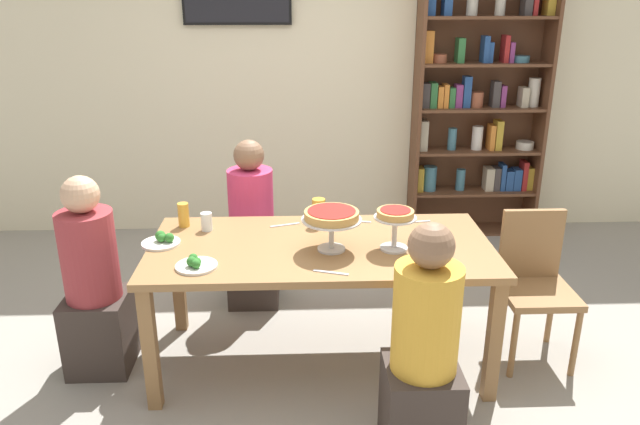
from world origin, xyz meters
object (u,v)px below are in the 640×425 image
Objects in this scene: personal_pizza_stand at (395,219)px; diner_far_left at (252,235)px; beer_glass_amber_tall at (184,215)px; bookshelf at (479,107)px; cutlery_knife_near at (285,225)px; cutlery_fork_near at (356,221)px; deep_dish_pizza_stand at (332,218)px; cutlery_fork_far at (416,222)px; diner_near_right at (423,360)px; cutlery_knife_far at (331,272)px; chair_head_east at (534,279)px; salad_plate_far_diner at (195,264)px; dining_table at (321,258)px; beer_glass_amber_short at (318,212)px; diner_head_west at (94,290)px; salad_plate_near_diner at (162,240)px; water_glass_clear_near at (207,222)px.

diner_far_left is at bearing 134.80° from personal_pizza_stand.
personal_pizza_stand is 1.25m from beer_glass_amber_tall.
cutlery_knife_near is at bearing -133.42° from bookshelf.
deep_dish_pizza_stand is at bearing 80.33° from cutlery_fork_near.
cutlery_knife_near is 1.00× the size of cutlery_fork_far.
bookshelf is at bearing 37.57° from beer_glass_amber_tall.
diner_near_right is 5.06× the size of personal_pizza_stand.
beer_glass_amber_tall is 0.79× the size of cutlery_knife_far.
salad_plate_far_diner is (-1.88, -0.31, 0.27)m from chair_head_east.
cutlery_fork_near is at bearing 168.94° from cutlery_knife_near.
cutlery_knife_near is 0.69m from cutlery_knife_far.
bookshelf is 2.50m from deep_dish_pizza_stand.
dining_table is at bearing 126.30° from deep_dish_pizza_stand.
beer_glass_amber_short reaches higher than dining_table.
diner_head_west reaches higher than salad_plate_near_diner.
cutlery_fork_near is (1.49, 0.35, 0.25)m from diner_head_west.
personal_pizza_stand is 1.26× the size of cutlery_fork_near.
beer_glass_amber_short reaches higher than salad_plate_far_diner.
personal_pizza_stand is 1.41× the size of beer_glass_amber_short.
deep_dish_pizza_stand is at bearing -23.98° from beer_glass_amber_tall.
diner_near_right is (-0.99, -2.76, -0.63)m from bookshelf.
dining_table is at bearing 30.03° from diner_near_right.
bookshelf is 1.93m from cutlery_fork_far.
salad_plate_far_diner is 0.51m from water_glass_clear_near.
bookshelf is 2.54× the size of chair_head_east.
beer_glass_amber_short is at bearing 164.44° from cutlery_knife_near.
personal_pizza_stand is 1.07× the size of salad_plate_far_diner.
dining_table is 17.66× the size of water_glass_clear_near.
cutlery_knife_far is (0.68, -0.09, -0.02)m from salad_plate_far_diner.
chair_head_east is 1.27m from deep_dish_pizza_stand.
beer_glass_amber_tall is (-1.23, 1.05, 0.32)m from diner_near_right.
salad_plate_near_diner is (0.39, 0.05, 0.27)m from diner_head_west.
water_glass_clear_near is 0.59× the size of cutlery_fork_near.
dining_table is 10.44× the size of cutlery_fork_far.
diner_head_west is 6.39× the size of cutlery_fork_far.
bookshelf is at bearing -95.38° from chair_head_east.
cutlery_fork_far is (0.79, 0.02, 0.00)m from cutlery_knife_near.
salad_plate_far_diner is 1.18× the size of cutlery_knife_far.
beer_glass_amber_tall is 0.79× the size of cutlery_fork_near.
deep_dish_pizza_stand is 2.00× the size of beer_glass_amber_short.
diner_head_west is 2.50m from chair_head_east.
bookshelf is at bearing -112.29° from cutlery_fork_near.
diner_far_left is 5.43× the size of salad_plate_far_diner.
diner_far_left is 0.82m from cutlery_fork_near.
cutlery_knife_far is at bearing 92.89° from cutlery_knife_near.
bookshelf reaches higher than beer_glass_amber_short.
cutlery_fork_near is at bearing 67.07° from deep_dish_pizza_stand.
beer_glass_amber_short is at bearing 90.25° from dining_table.
chair_head_east reaches higher than salad_plate_far_diner.
cutlery_knife_far is (0.69, -0.59, -0.05)m from water_glass_clear_near.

